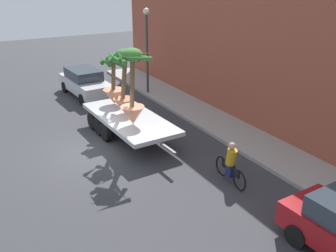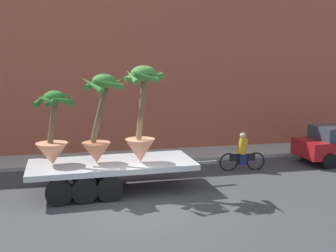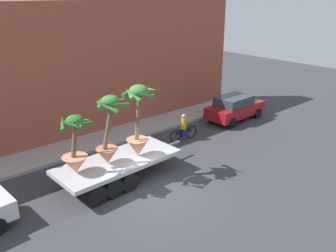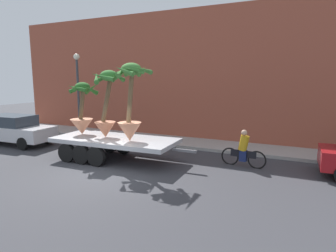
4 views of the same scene
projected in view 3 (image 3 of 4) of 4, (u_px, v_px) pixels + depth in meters
The scene contains 9 objects.
ground_plane at pixel (157, 191), 14.86m from camera, with size 60.00×60.00×0.00m, color #38383D.
sidewalk at pixel (86, 144), 19.18m from camera, with size 24.00×2.20×0.15m, color #A39E99.
building_facade at pixel (65, 73), 19.12m from camera, with size 24.00×1.20×7.35m, color #9E4C38.
flatbed_trailer at pixel (113, 166), 15.31m from camera, with size 6.46×2.52×0.98m.
potted_palm_rear at pixel (75, 150), 13.99m from camera, with size 1.32×1.30×2.39m.
potted_palm_middle at pixel (138, 123), 15.30m from camera, with size 1.32×1.34×3.17m.
potted_palm_front at pixel (109, 132), 14.68m from camera, with size 1.43×1.45×2.90m.
cyclist at pixel (184, 129), 19.73m from camera, with size 1.84×0.38×1.54m.
parked_car at pixel (235, 107), 22.79m from camera, with size 4.19×1.98×1.58m.
Camera 3 is at (-8.04, -10.16, 7.78)m, focal length 38.37 mm.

